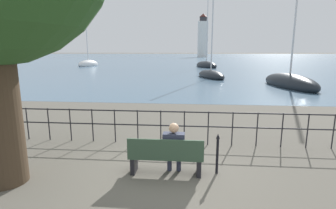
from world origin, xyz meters
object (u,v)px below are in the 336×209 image
Objects in this scene: seated_person_left at (174,146)px; sailboat_1 at (88,64)px; sailboat_0 at (211,75)px; park_bench at (166,157)px; sailboat_2 at (289,83)px; sailboat_3 at (206,65)px; closed_umbrella at (217,151)px; harbor_lighthouse at (203,37)px.

seated_person_left is 47.60m from sailboat_1.
sailboat_0 is 1.25× the size of sailboat_1.
seated_person_left is 0.15× the size of sailboat_1.
sailboat_1 is (-19.28, 43.52, -0.05)m from park_bench.
sailboat_3 reaches higher than sailboat_2.
sailboat_3 is at bearing 86.03° from seated_person_left.
sailboat_2 reaches higher than seated_person_left.
closed_umbrella is 47.95m from sailboat_1.
closed_umbrella is (1.19, 0.16, 0.12)m from park_bench.
sailboat_1 reaches higher than seated_person_left.
sailboat_2 is (5.76, -7.05, 0.04)m from sailboat_0.
sailboat_2 reaches higher than sailboat_1.
seated_person_left is at bearing -127.40° from sailboat_2.
park_bench is at bearing -157.61° from seated_person_left.
closed_umbrella is at bearing 7.52° from park_bench.
seated_person_left is at bearing -46.18° from sailboat_1.
sailboat_1 is 88.78m from harbor_lighthouse.
sailboat_2 is 26.58m from sailboat_3.
park_bench is 128.67m from harbor_lighthouse.
closed_umbrella is at bearing -91.99° from harbor_lighthouse.
sailboat_1 is at bearing 155.20° from sailboat_3.
closed_umbrella is 0.10× the size of sailboat_2.
sailboat_3 is at bearing -91.70° from harbor_lighthouse.
sailboat_0 is at bearing 86.43° from closed_umbrella.
harbor_lighthouse reaches higher than sailboat_3.
harbor_lighthouse reaches higher than sailboat_2.
seated_person_left is 17.97m from sailboat_2.
seated_person_left is at bearing -114.59° from sailboat_0.
sailboat_1 is (-20.47, 43.36, -0.17)m from closed_umbrella.
harbor_lighthouse is (5.65, 128.22, 9.24)m from park_bench.
sailboat_3 reaches higher than seated_person_left.
harbor_lighthouse is at bearing 93.29° from sailboat_1.
harbor_lighthouse reaches higher than closed_umbrella.
sailboat_2 is at bearing -99.75° from sailboat_3.
sailboat_1 is at bearing -106.40° from harbor_lighthouse.
park_bench is at bearing -172.48° from closed_umbrella.
sailboat_3 is (22.38, -1.40, -0.01)m from sailboat_1.
sailboat_2 is at bearing 62.45° from park_bench.
sailboat_2 is (27.66, -27.45, -0.03)m from sailboat_1.
seated_person_left is 0.12× the size of sailboat_0.
sailboat_1 reaches higher than park_bench.
sailboat_1 is 38.97m from sailboat_2.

